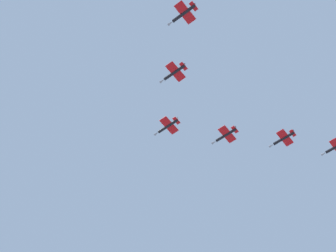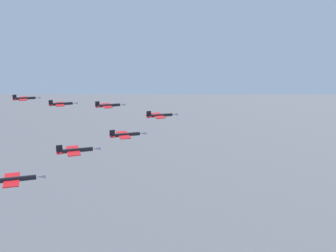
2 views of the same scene
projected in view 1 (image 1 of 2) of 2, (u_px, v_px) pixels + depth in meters
jet_lead at (167, 126)px, 192.42m from camera, size 8.55×10.77×2.36m
jet_port_inner at (174, 73)px, 180.99m from camera, size 8.55×10.77×2.36m
jet_starboard_inner at (226, 135)px, 193.47m from camera, size 8.55×10.77×2.36m
jet_port_outer at (183, 14)px, 166.92m from camera, size 8.55×10.77×2.36m
jet_starboard_outer at (283, 139)px, 196.65m from camera, size 8.55×10.77×2.36m
jet_port_trail at (336, 147)px, 199.10m from camera, size 8.55×10.77×2.36m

